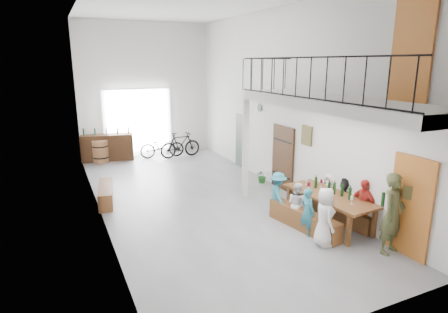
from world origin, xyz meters
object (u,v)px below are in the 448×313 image
tasting_table (329,198)px  bench_inner (303,220)px  host_standing (393,214)px  bicycle_near (162,146)px  side_bench (106,194)px  oak_barrel (101,152)px  serving_counter (108,147)px

tasting_table → bench_inner: size_ratio=1.17×
host_standing → bicycle_near: size_ratio=0.94×
tasting_table → side_bench: (-4.70, 3.91, -0.47)m
bench_inner → host_standing: (0.96, -1.67, 0.62)m
host_standing → side_bench: bearing=117.3°
tasting_table → host_standing: 1.64m
tasting_table → host_standing: host_standing is taller
oak_barrel → bicycle_near: bicycle_near is taller
side_bench → oak_barrel: oak_barrel is taller
oak_barrel → serving_counter: serving_counter is taller
tasting_table → oak_barrel: (-4.26, 8.48, -0.26)m
bicycle_near → oak_barrel: bearing=90.9°
serving_counter → oak_barrel: bearing=-131.1°
oak_barrel → serving_counter: 0.41m
tasting_table → bicycle_near: 8.47m
side_bench → bicycle_near: (2.88, 4.36, 0.24)m
serving_counter → tasting_table: bearing=-55.7°
serving_counter → host_standing: size_ratio=1.17×
tasting_table → serving_counter: serving_counter is taller
tasting_table → side_bench: 6.13m
oak_barrel → side_bench: bearing=-95.5°
serving_counter → bicycle_near: bearing=-2.3°
host_standing → tasting_table: bearing=84.8°
tasting_table → side_bench: tasting_table is taller
bicycle_near → tasting_table: bearing=-161.6°
bench_inner → side_bench: bearing=126.6°
serving_counter → host_standing: bearing=-57.8°
bicycle_near → side_bench: bearing=152.5°
side_bench → bicycle_near: size_ratio=0.93×
tasting_table → serving_counter: (-3.95, 8.73, -0.17)m
side_bench → bicycle_near: bicycle_near is taller
bicycle_near → serving_counter: bearing=83.7°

